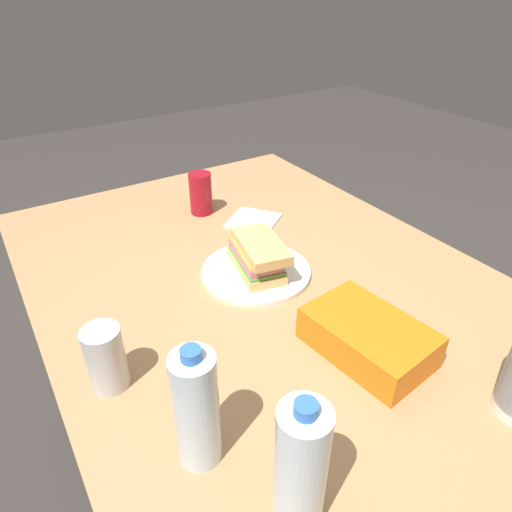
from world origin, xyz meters
TOP-DOWN VIEW (x-y plane):
  - ground_plane at (0.00, 0.00)m, footprint 8.00×8.00m
  - dining_table at (0.00, 0.00)m, footprint 1.41×0.99m
  - paper_plate at (-0.04, -0.01)m, footprint 0.26×0.26m
  - sandwich at (-0.04, -0.00)m, footprint 0.20×0.13m
  - soda_can_red at (-0.40, 0.03)m, footprint 0.07×0.07m
  - chip_bag at (0.29, 0.03)m, footprint 0.25×0.18m
  - water_bottle_tall at (0.32, -0.33)m, footprint 0.06×0.06m
  - water_bottle_spare at (0.47, -0.26)m, footprint 0.07×0.07m
  - soda_can_silver at (0.11, -0.40)m, footprint 0.07×0.07m
  - paper_napkin at (-0.27, 0.13)m, footprint 0.18×0.18m

SIDE VIEW (x-z plane):
  - ground_plane at x=0.00m, z-range 0.00..0.00m
  - dining_table at x=0.00m, z-range 0.27..1.00m
  - paper_napkin at x=-0.27m, z-range 0.73..0.73m
  - paper_plate at x=-0.04m, z-range 0.73..0.74m
  - chip_bag at x=0.29m, z-range 0.73..0.80m
  - sandwich at x=-0.04m, z-range 0.74..0.82m
  - soda_can_red at x=-0.40m, z-range 0.73..0.85m
  - soda_can_silver at x=0.11m, z-range 0.73..0.85m
  - water_bottle_tall at x=0.32m, z-range 0.72..0.94m
  - water_bottle_spare at x=0.47m, z-range 0.72..0.94m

